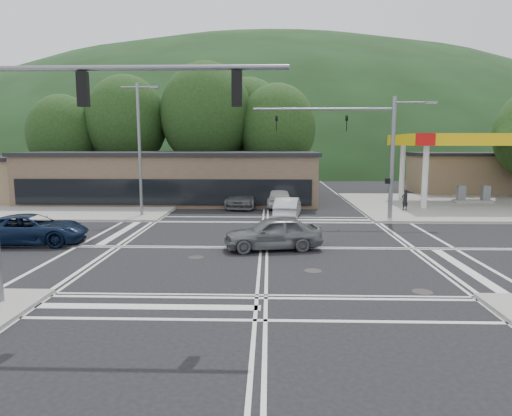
{
  "coord_description": "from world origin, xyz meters",
  "views": [
    {
      "loc": [
        0.24,
        -21.69,
        5.05
      ],
      "look_at": [
        -0.5,
        3.85,
        1.4
      ],
      "focal_mm": 32.0,
      "sensor_mm": 36.0,
      "label": 1
    }
  ],
  "objects_px": {
    "car_grey_center": "(273,233)",
    "car_queue_b": "(279,197)",
    "car_queue_a": "(288,207)",
    "pedestrian": "(405,200)",
    "car_northbound": "(244,197)",
    "car_blue_west": "(31,229)"
  },
  "relations": [
    {
      "from": "car_blue_west",
      "to": "car_grey_center",
      "type": "distance_m",
      "value": 12.16
    },
    {
      "from": "car_queue_a",
      "to": "pedestrian",
      "type": "xyz_separation_m",
      "value": [
        8.71,
        2.82,
        0.21
      ]
    },
    {
      "from": "car_blue_west",
      "to": "car_queue_b",
      "type": "bearing_deg",
      "value": -48.98
    },
    {
      "from": "car_blue_west",
      "to": "car_grey_center",
      "type": "relative_size",
      "value": 1.17
    },
    {
      "from": "car_grey_center",
      "to": "car_queue_b",
      "type": "relative_size",
      "value": 0.96
    },
    {
      "from": "car_blue_west",
      "to": "car_queue_b",
      "type": "relative_size",
      "value": 1.13
    },
    {
      "from": "car_blue_west",
      "to": "car_queue_b",
      "type": "xyz_separation_m",
      "value": [
        12.71,
        13.5,
        0.07
      ]
    },
    {
      "from": "car_grey_center",
      "to": "pedestrian",
      "type": "xyz_separation_m",
      "value": [
        9.8,
        12.12,
        0.13
      ]
    },
    {
      "from": "pedestrian",
      "to": "car_northbound",
      "type": "bearing_deg",
      "value": -39.38
    },
    {
      "from": "car_blue_west",
      "to": "pedestrian",
      "type": "height_order",
      "value": "pedestrian"
    },
    {
      "from": "car_queue_a",
      "to": "car_queue_b",
      "type": "relative_size",
      "value": 0.9
    },
    {
      "from": "car_grey_center",
      "to": "car_queue_a",
      "type": "bearing_deg",
      "value": 163.45
    },
    {
      "from": "car_queue_a",
      "to": "pedestrian",
      "type": "bearing_deg",
      "value": -154.06
    },
    {
      "from": "car_queue_b",
      "to": "pedestrian",
      "type": "bearing_deg",
      "value": 165.67
    },
    {
      "from": "car_queue_b",
      "to": "car_northbound",
      "type": "height_order",
      "value": "car_queue_b"
    },
    {
      "from": "car_queue_b",
      "to": "pedestrian",
      "type": "relative_size",
      "value": 3.13
    },
    {
      "from": "car_blue_west",
      "to": "car_queue_a",
      "type": "distance_m",
      "value": 15.72
    },
    {
      "from": "car_blue_west",
      "to": "pedestrian",
      "type": "distance_m",
      "value": 24.68
    },
    {
      "from": "car_queue_b",
      "to": "car_northbound",
      "type": "xyz_separation_m",
      "value": [
        -2.74,
        0.22,
        -0.01
      ]
    },
    {
      "from": "car_queue_a",
      "to": "car_queue_b",
      "type": "height_order",
      "value": "car_queue_b"
    },
    {
      "from": "car_grey_center",
      "to": "pedestrian",
      "type": "relative_size",
      "value": 3.02
    },
    {
      "from": "car_queue_a",
      "to": "car_queue_b",
      "type": "distance_m",
      "value": 5.03
    }
  ]
}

